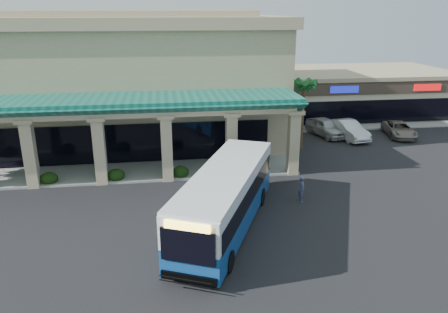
{
  "coord_description": "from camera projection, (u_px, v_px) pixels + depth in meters",
  "views": [
    {
      "loc": [
        -3.12,
        -23.72,
        11.42
      ],
      "look_at": [
        0.72,
        3.34,
        2.2
      ],
      "focal_mm": 35.0,
      "sensor_mm": 36.0,
      "label": 1
    }
  ],
  "objects": [
    {
      "name": "car_silver",
      "position": [
        326.0,
        127.0,
        41.36
      ],
      "size": [
        3.13,
        5.28,
        1.68
      ],
      "primitive_type": "imported",
      "rotation": [
        0.0,
        0.0,
        0.25
      ],
      "color": "#B8B8B8",
      "rests_on": "ground"
    },
    {
      "name": "ground",
      "position": [
        220.0,
        209.0,
        26.32
      ],
      "size": [
        110.0,
        110.0,
        0.0
      ],
      "primitive_type": "plane",
      "color": "black"
    },
    {
      "name": "strip_mall",
      "position": [
        347.0,
        91.0,
        50.44
      ],
      "size": [
        22.5,
        12.5,
        4.9
      ],
      "primitive_type": null,
      "color": "beige",
      "rests_on": "ground"
    },
    {
      "name": "broadleaf_tree",
      "position": [
        268.0,
        103.0,
        44.37
      ],
      "size": [
        2.6,
        2.6,
        4.81
      ],
      "primitive_type": null,
      "color": "black",
      "rests_on": "ground"
    },
    {
      "name": "car_white",
      "position": [
        348.0,
        130.0,
        40.49
      ],
      "size": [
        2.68,
        5.35,
        1.69
      ],
      "primitive_type": "imported",
      "rotation": [
        0.0,
        0.0,
        0.18
      ],
      "color": "silver",
      "rests_on": "ground"
    },
    {
      "name": "pedestrian",
      "position": [
        302.0,
        189.0,
        27.16
      ],
      "size": [
        0.51,
        0.67,
        1.66
      ],
      "primitive_type": "imported",
      "rotation": [
        0.0,
        0.0,
        1.37
      ],
      "color": "#494D6D",
      "rests_on": "ground"
    },
    {
      "name": "palm_0",
      "position": [
        303.0,
        111.0,
        36.71
      ],
      "size": [
        2.4,
        2.4,
        6.6
      ],
      "primitive_type": null,
      "color": "#185C25",
      "rests_on": "ground"
    },
    {
      "name": "palm_1",
      "position": [
        303.0,
        108.0,
        39.79
      ],
      "size": [
        2.4,
        2.4,
        5.8
      ],
      "primitive_type": null,
      "color": "#185C25",
      "rests_on": "ground"
    },
    {
      "name": "transit_bus",
      "position": [
        226.0,
        200.0,
        23.49
      ],
      "size": [
        7.53,
        12.25,
        3.39
      ],
      "primitive_type": null,
      "rotation": [
        0.0,
        0.0,
        -0.42
      ],
      "color": "#144891",
      "rests_on": "ground"
    },
    {
      "name": "main_building",
      "position": [
        106.0,
        78.0,
        38.45
      ],
      "size": [
        30.8,
        14.8,
        11.35
      ],
      "primitive_type": null,
      "color": "tan",
      "rests_on": "ground"
    },
    {
      "name": "car_gray",
      "position": [
        399.0,
        129.0,
        41.21
      ],
      "size": [
        3.16,
        5.24,
        1.36
      ],
      "primitive_type": "imported",
      "rotation": [
        0.0,
        0.0,
        -0.2
      ],
      "color": "gray",
      "rests_on": "ground"
    },
    {
      "name": "arcade",
      "position": [
        95.0,
        138.0,
        30.72
      ],
      "size": [
        30.0,
        6.2,
        5.7
      ],
      "primitive_type": null,
      "color": "#0E574C",
      "rests_on": "ground"
    }
  ]
}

